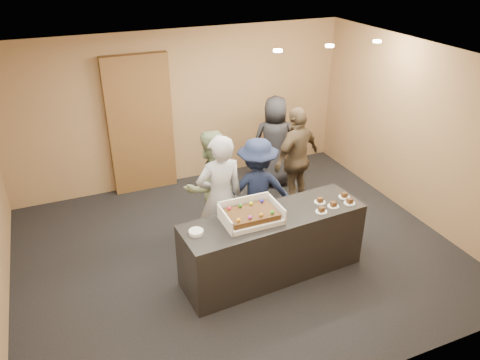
{
  "coord_description": "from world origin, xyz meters",
  "views": [
    {
      "loc": [
        -2.1,
        -5.06,
        4.0
      ],
      "look_at": [
        0.05,
        0.0,
        1.14
      ],
      "focal_mm": 35.0,
      "sensor_mm": 36.0,
      "label": 1
    }
  ],
  "objects": [
    {
      "name": "person_sage_man",
      "position": [
        -0.19,
        0.54,
        0.83
      ],
      "size": [
        0.93,
        0.79,
        1.67
      ],
      "primitive_type": "imported",
      "rotation": [
        0.0,
        0.0,
        3.35
      ],
      "color": "gray",
      "rests_on": "floor"
    },
    {
      "name": "room",
      "position": [
        0.0,
        0.0,
        1.35
      ],
      "size": [
        6.04,
        6.0,
        2.7
      ],
      "color": "black",
      "rests_on": "ground"
    },
    {
      "name": "cake_box",
      "position": [
        -0.07,
        -0.6,
        0.95
      ],
      "size": [
        0.71,
        0.49,
        0.21
      ],
      "color": "white",
      "rests_on": "serving_counter"
    },
    {
      "name": "plate_stack",
      "position": [
        -0.78,
        -0.64,
        0.92
      ],
      "size": [
        0.18,
        0.18,
        0.04
      ],
      "primitive_type": "cylinder",
      "color": "white",
      "rests_on": "serving_counter"
    },
    {
      "name": "slice_c",
      "position": [
        1.05,
        -0.74,
        0.92
      ],
      "size": [
        0.15,
        0.15,
        0.07
      ],
      "color": "white",
      "rests_on": "serving_counter"
    },
    {
      "name": "slice_a",
      "position": [
        0.83,
        -0.79,
        0.92
      ],
      "size": [
        0.15,
        0.15,
        0.07
      ],
      "color": "white",
      "rests_on": "serving_counter"
    },
    {
      "name": "person_brown_extra",
      "position": [
        1.38,
        0.83,
        0.86
      ],
      "size": [
        1.09,
        0.77,
        1.72
      ],
      "primitive_type": "imported",
      "rotation": [
        0.0,
        0.0,
        3.53
      ],
      "color": "brown",
      "rests_on": "floor"
    },
    {
      "name": "person_navy_man",
      "position": [
        0.42,
        0.25,
        0.78
      ],
      "size": [
        1.13,
        0.82,
        1.57
      ],
      "primitive_type": "imported",
      "rotation": [
        0.0,
        0.0,
        2.88
      ],
      "color": "#151D38",
      "rests_on": "floor"
    },
    {
      "name": "slice_e",
      "position": [
        1.29,
        -0.75,
        0.92
      ],
      "size": [
        0.15,
        0.15,
        0.07
      ],
      "color": "white",
      "rests_on": "serving_counter"
    },
    {
      "name": "person_server_grey",
      "position": [
        -0.22,
        0.07,
        0.9
      ],
      "size": [
        0.66,
        0.43,
        1.79
      ],
      "primitive_type": "imported",
      "rotation": [
        0.0,
        0.0,
        3.15
      ],
      "color": "#A6A6AC",
      "rests_on": "floor"
    },
    {
      "name": "sheet_cake",
      "position": [
        -0.07,
        -0.63,
        1.0
      ],
      "size": [
        0.61,
        0.42,
        0.12
      ],
      "color": "#3F230E",
      "rests_on": "cake_box"
    },
    {
      "name": "ceiling_spotlights",
      "position": [
        1.6,
        0.5,
        2.67
      ],
      "size": [
        1.72,
        0.12,
        0.03
      ],
      "color": "#FFEAC6",
      "rests_on": "ceiling"
    },
    {
      "name": "slice_d",
      "position": [
        1.32,
        -0.58,
        0.92
      ],
      "size": [
        0.15,
        0.15,
        0.07
      ],
      "color": "white",
      "rests_on": "serving_counter"
    },
    {
      "name": "serving_counter",
      "position": [
        0.24,
        -0.63,
        0.45
      ],
      "size": [
        2.44,
        0.86,
        0.9
      ],
      "primitive_type": "cube",
      "rotation": [
        0.0,
        0.0,
        0.07
      ],
      "color": "black",
      "rests_on": "floor"
    },
    {
      "name": "person_dark_suit",
      "position": [
        1.41,
        1.66,
        0.82
      ],
      "size": [
        0.92,
        0.75,
        1.63
      ],
      "primitive_type": "imported",
      "rotation": [
        0.0,
        0.0,
        2.81
      ],
      "color": "#242428",
      "rests_on": "floor"
    },
    {
      "name": "storage_cabinet",
      "position": [
        -0.75,
        2.41,
        1.19
      ],
      "size": [
        1.08,
        0.15,
        2.37
      ],
      "primitive_type": "cube",
      "color": "brown",
      "rests_on": "floor"
    },
    {
      "name": "slice_b",
      "position": [
        0.94,
        -0.57,
        0.92
      ],
      "size": [
        0.15,
        0.15,
        0.07
      ],
      "color": "white",
      "rests_on": "serving_counter"
    }
  ]
}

